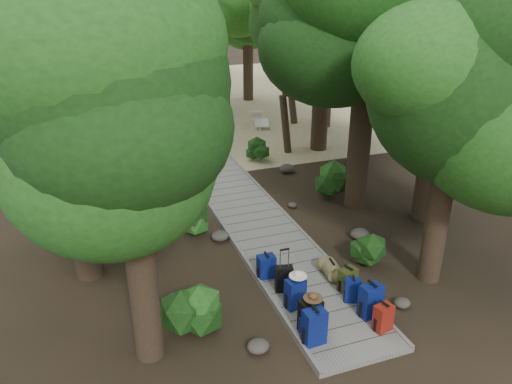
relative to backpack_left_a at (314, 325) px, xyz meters
name	(u,v)px	position (x,y,z in m)	size (l,w,h in m)	color
ground	(268,240)	(0.73, 4.20, -0.51)	(120.00, 120.00, 0.00)	#302318
sand_beach	(161,105)	(0.73, 20.20, -0.50)	(40.00, 22.00, 0.02)	beige
boardwalk	(256,222)	(0.73, 5.20, -0.45)	(2.00, 12.00, 0.12)	slate
backpack_left_a	(314,325)	(0.00, 0.00, 0.00)	(0.42, 0.29, 0.79)	navy
backpack_left_b	(310,314)	(0.08, 0.33, -0.01)	(0.42, 0.30, 0.77)	black
backpack_left_c	(295,292)	(0.12, 1.14, -0.03)	(0.39, 0.28, 0.73)	navy
backpack_left_d	(266,265)	(-0.03, 2.40, -0.09)	(0.40, 0.29, 0.61)	navy
backpack_right_a	(383,316)	(1.44, -0.14, -0.08)	(0.35, 0.25, 0.62)	maroon
backpack_right_b	(371,299)	(1.44, 0.34, 0.00)	(0.44, 0.31, 0.79)	navy
backpack_right_c	(353,289)	(1.36, 0.91, -0.11)	(0.34, 0.24, 0.58)	navy
backpack_right_d	(348,278)	(1.46, 1.29, -0.10)	(0.38, 0.28, 0.59)	#333A14
duffel_right_khaki	(331,269)	(1.38, 1.89, -0.21)	(0.38, 0.57, 0.38)	olive
suitcase_on_boardwalk	(284,279)	(0.13, 1.76, -0.09)	(0.39, 0.21, 0.60)	black
lone_suitcase_on_sand	(209,142)	(1.21, 11.97, -0.16)	(0.42, 0.24, 0.66)	black
hat_brown	(313,296)	(0.11, 0.30, 0.43)	(0.38, 0.38, 0.11)	#51351E
hat_white	(298,273)	(0.18, 1.16, 0.40)	(0.38, 0.38, 0.13)	silver
kayak	(123,138)	(-1.94, 14.26, -0.34)	(0.66, 3.02, 0.30)	red
sun_lounger	(262,120)	(4.36, 14.32, -0.17)	(0.64, 1.99, 0.64)	silver
tree_right_a	(452,128)	(3.59, 1.21, 3.13)	(4.37, 4.37, 7.29)	black
tree_right_b	(449,45)	(5.48, 3.88, 4.39)	(5.49, 5.49, 9.80)	black
tree_right_c	(368,54)	(4.05, 5.35, 4.05)	(5.28, 5.28, 9.14)	black
tree_right_d	(372,1)	(5.90, 8.29, 5.25)	(6.29, 6.29, 11.54)	black
tree_right_e	(325,29)	(5.42, 10.57, 4.18)	(5.21, 5.21, 9.39)	black
tree_right_f	(329,23)	(7.13, 13.45, 4.09)	(5.15, 5.15, 9.20)	black
tree_left_a	(131,169)	(-2.96, 0.89, 3.22)	(4.48, 4.48, 7.46)	black
tree_left_b	(62,93)	(-3.86, 4.08, 3.83)	(4.83, 4.83, 8.69)	black
tree_left_c	(77,75)	(-3.51, 6.68, 3.73)	(4.88, 4.88, 8.49)	black
tree_back_a	(117,20)	(-1.19, 19.24, 4.03)	(5.26, 5.26, 9.10)	black
tree_back_b	(196,11)	(2.96, 20.33, 4.25)	(5.33, 5.33, 9.52)	black
tree_back_c	(248,26)	(5.62, 19.75, 3.50)	(4.46, 4.46, 8.03)	black
tree_back_d	(36,40)	(-4.88, 18.16, 3.37)	(4.66, 4.66, 7.77)	black
palm_right_a	(291,65)	(4.21, 10.84, 2.89)	(3.99, 3.99, 6.81)	#173A10
palm_right_b	(294,29)	(6.05, 14.69, 3.80)	(4.46, 4.46, 8.62)	#173A10
palm_right_c	(230,53)	(3.58, 16.48, 2.63)	(3.95, 3.95, 6.28)	#173A10
palm_left_a	(77,77)	(-3.46, 10.65, 2.99)	(4.40, 4.40, 7.00)	#173A10
rock_left_a	(258,346)	(-1.03, 0.25, -0.40)	(0.43, 0.39, 0.24)	#4C473F
rock_left_b	(175,298)	(-2.20, 2.31, -0.41)	(0.38, 0.34, 0.21)	#4C473F
rock_left_c	(220,236)	(-0.49, 4.63, -0.38)	(0.48, 0.44, 0.27)	#4C473F
rock_left_d	(166,203)	(-1.42, 7.35, -0.44)	(0.28, 0.25, 0.16)	#4C473F
rock_right_a	(402,303)	(2.35, 0.48, -0.42)	(0.36, 0.33, 0.20)	#4C473F
rock_right_b	(360,234)	(3.06, 3.42, -0.37)	(0.53, 0.47, 0.29)	#4C473F
rock_right_c	(292,205)	(2.17, 5.86, -0.44)	(0.28, 0.25, 0.15)	#4C473F
rock_right_d	(287,168)	(3.19, 8.62, -0.36)	(0.55, 0.49, 0.30)	#4C473F
shrub_left_a	(191,311)	(-2.06, 1.28, -0.06)	(1.01, 1.01, 0.91)	#1E4915
shrub_left_b	(192,217)	(-1.05, 5.39, -0.09)	(0.95, 0.95, 0.85)	#1E4915
shrub_left_c	(146,173)	(-1.78, 8.90, 0.04)	(1.23, 1.23, 1.10)	#1E4915
shrub_right_a	(371,252)	(2.57, 2.10, -0.10)	(0.92, 0.92, 0.83)	#1E4915
shrub_right_b	(330,181)	(3.62, 6.18, 0.03)	(1.21, 1.21, 1.09)	#1E4915
shrub_right_c	(258,152)	(2.61, 10.04, -0.13)	(0.85, 0.85, 0.77)	#1E4915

